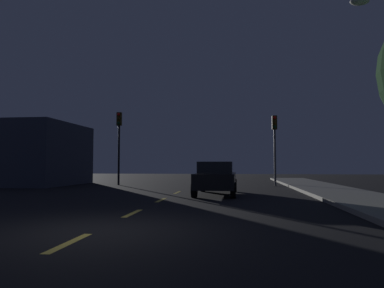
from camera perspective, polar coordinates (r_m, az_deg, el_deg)
ground_plane at (r=14.49m, az=-4.43°, el=-8.66°), size 80.00×80.00×0.00m
sidewalk_curb_right at (r=14.93m, az=25.37°, el=-7.90°), size 3.00×40.00×0.15m
lane_stripe_nearest at (r=6.73m, az=-18.97°, el=-14.64°), size 0.16×1.60×0.01m
lane_stripe_second at (r=10.24m, az=-9.43°, el=-10.82°), size 0.16×1.60×0.01m
lane_stripe_third at (r=13.90m, az=-4.93°, el=-8.87°), size 0.16×1.60×0.01m
lane_stripe_fourth at (r=17.62m, az=-2.34°, el=-7.71°), size 0.16×1.60×0.01m
traffic_signal_left at (r=24.78m, az=-11.55°, el=1.58°), size 0.32×0.38×4.92m
traffic_signal_right at (r=23.59m, az=13.03°, el=1.22°), size 0.32×0.38×4.53m
car_stopped_ahead at (r=16.38m, az=3.87°, el=-5.38°), size 1.85×4.58×1.49m
storefront_left at (r=26.26m, az=-22.68°, el=-1.53°), size 4.32×6.87×4.13m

